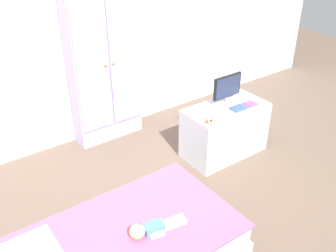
{
  "coord_description": "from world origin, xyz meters",
  "views": [
    {
      "loc": [
        -1.46,
        -1.76,
        2.13
      ],
      "look_at": [
        0.09,
        0.39,
        0.59
      ],
      "focal_mm": 41.26,
      "sensor_mm": 36.0,
      "label": 1
    }
  ],
  "objects_px": {
    "tv_monitor": "(227,87)",
    "tv_stand": "(224,130)",
    "bed": "(126,251)",
    "book_blue": "(238,108)",
    "doll": "(147,229)",
    "book_purple": "(250,104)",
    "wardrobe": "(103,60)",
    "rocking_horse_toy": "(211,116)"
  },
  "relations": [
    {
      "from": "tv_monitor",
      "to": "tv_stand",
      "type": "bearing_deg",
      "value": -130.83
    },
    {
      "from": "bed",
      "to": "book_blue",
      "type": "bearing_deg",
      "value": 19.54
    },
    {
      "from": "doll",
      "to": "book_purple",
      "type": "relative_size",
      "value": 3.48
    },
    {
      "from": "wardrobe",
      "to": "book_blue",
      "type": "height_order",
      "value": "wardrobe"
    },
    {
      "from": "doll",
      "to": "tv_stand",
      "type": "distance_m",
      "value": 1.52
    },
    {
      "from": "doll",
      "to": "book_blue",
      "type": "bearing_deg",
      "value": 23.93
    },
    {
      "from": "rocking_horse_toy",
      "to": "book_purple",
      "type": "bearing_deg",
      "value": 3.47
    },
    {
      "from": "wardrobe",
      "to": "tv_monitor",
      "type": "height_order",
      "value": "wardrobe"
    },
    {
      "from": "rocking_horse_toy",
      "to": "book_purple",
      "type": "xyz_separation_m",
      "value": [
        0.52,
        0.03,
        -0.05
      ]
    },
    {
      "from": "tv_stand",
      "to": "tv_monitor",
      "type": "bearing_deg",
      "value": 49.17
    },
    {
      "from": "tv_stand",
      "to": "bed",
      "type": "bearing_deg",
      "value": -156.63
    },
    {
      "from": "book_blue",
      "to": "doll",
      "type": "bearing_deg",
      "value": -156.07
    },
    {
      "from": "wardrobe",
      "to": "book_purple",
      "type": "bearing_deg",
      "value": -47.01
    },
    {
      "from": "book_purple",
      "to": "doll",
      "type": "bearing_deg",
      "value": -158.21
    },
    {
      "from": "tv_stand",
      "to": "rocking_horse_toy",
      "type": "distance_m",
      "value": 0.45
    },
    {
      "from": "wardrobe",
      "to": "rocking_horse_toy",
      "type": "relative_size",
      "value": 13.53
    },
    {
      "from": "tv_stand",
      "to": "book_blue",
      "type": "xyz_separation_m",
      "value": [
        0.06,
        -0.09,
        0.26
      ]
    },
    {
      "from": "rocking_horse_toy",
      "to": "tv_monitor",
      "type": "bearing_deg",
      "value": 27.98
    },
    {
      "from": "doll",
      "to": "rocking_horse_toy",
      "type": "distance_m",
      "value": 1.21
    },
    {
      "from": "book_blue",
      "to": "book_purple",
      "type": "relative_size",
      "value": 1.26
    },
    {
      "from": "wardrobe",
      "to": "book_purple",
      "type": "height_order",
      "value": "wardrobe"
    },
    {
      "from": "doll",
      "to": "book_purple",
      "type": "distance_m",
      "value": 1.68
    },
    {
      "from": "doll",
      "to": "book_blue",
      "type": "distance_m",
      "value": 1.54
    },
    {
      "from": "doll",
      "to": "wardrobe",
      "type": "relative_size",
      "value": 0.24
    },
    {
      "from": "book_blue",
      "to": "rocking_horse_toy",
      "type": "bearing_deg",
      "value": -175.06
    },
    {
      "from": "bed",
      "to": "book_blue",
      "type": "relative_size",
      "value": 10.54
    },
    {
      "from": "bed",
      "to": "tv_stand",
      "type": "bearing_deg",
      "value": 23.37
    },
    {
      "from": "wardrobe",
      "to": "tv_stand",
      "type": "distance_m",
      "value": 1.33
    },
    {
      "from": "wardrobe",
      "to": "tv_monitor",
      "type": "xyz_separation_m",
      "value": [
        0.8,
        -0.87,
        -0.18
      ]
    },
    {
      "from": "wardrobe",
      "to": "tv_monitor",
      "type": "distance_m",
      "value": 1.19
    },
    {
      "from": "book_blue",
      "to": "tv_stand",
      "type": "bearing_deg",
      "value": 122.61
    },
    {
      "from": "doll",
      "to": "tv_stand",
      "type": "height_order",
      "value": "tv_stand"
    },
    {
      "from": "tv_monitor",
      "to": "book_blue",
      "type": "relative_size",
      "value": 2.22
    },
    {
      "from": "tv_stand",
      "to": "tv_monitor",
      "type": "height_order",
      "value": "tv_monitor"
    },
    {
      "from": "bed",
      "to": "tv_monitor",
      "type": "xyz_separation_m",
      "value": [
        1.52,
        0.7,
        0.51
      ]
    },
    {
      "from": "tv_monitor",
      "to": "bed",
      "type": "bearing_deg",
      "value": -155.27
    },
    {
      "from": "bed",
      "to": "tv_monitor",
      "type": "height_order",
      "value": "tv_monitor"
    },
    {
      "from": "bed",
      "to": "book_blue",
      "type": "xyz_separation_m",
      "value": [
        1.52,
        0.54,
        0.36
      ]
    },
    {
      "from": "wardrobe",
      "to": "doll",
      "type": "bearing_deg",
      "value": -109.81
    },
    {
      "from": "wardrobe",
      "to": "rocking_horse_toy",
      "type": "height_order",
      "value": "wardrobe"
    },
    {
      "from": "bed",
      "to": "book_purple",
      "type": "height_order",
      "value": "book_purple"
    },
    {
      "from": "tv_monitor",
      "to": "book_blue",
      "type": "bearing_deg",
      "value": -90.35
    }
  ]
}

